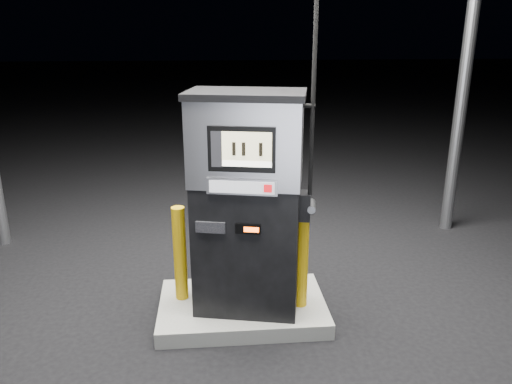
{
  "coord_description": "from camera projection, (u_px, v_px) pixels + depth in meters",
  "views": [
    {
      "loc": [
        -0.25,
        -4.27,
        2.68
      ],
      "look_at": [
        0.13,
        0.0,
        1.26
      ],
      "focal_mm": 35.0,
      "sensor_mm": 36.0,
      "label": 1
    }
  ],
  "objects": [
    {
      "name": "ground",
      "position": [
        242.0,
        314.0,
        4.9
      ],
      "size": [
        80.0,
        80.0,
        0.0
      ],
      "primitive_type": "plane",
      "color": "black",
      "rests_on": "ground"
    },
    {
      "name": "pump_island",
      "position": [
        242.0,
        308.0,
        4.87
      ],
      "size": [
        1.6,
        1.0,
        0.15
      ],
      "primitive_type": "cube",
      "color": "slate",
      "rests_on": "ground"
    },
    {
      "name": "fuel_dispenser",
      "position": [
        247.0,
        203.0,
        4.45
      ],
      "size": [
        1.17,
        0.8,
        4.21
      ],
      "rotation": [
        0.0,
        0.0,
        -0.21
      ],
      "color": "black",
      "rests_on": "pump_island"
    },
    {
      "name": "bollard_left",
      "position": [
        180.0,
        254.0,
        4.77
      ],
      "size": [
        0.17,
        0.17,
        0.94
      ],
      "primitive_type": "cylinder",
      "rotation": [
        0.0,
        0.0,
        -0.42
      ],
      "color": "#D29F0B",
      "rests_on": "pump_island"
    },
    {
      "name": "bollard_right",
      "position": [
        301.0,
        260.0,
        4.65
      ],
      "size": [
        0.15,
        0.15,
        0.93
      ],
      "primitive_type": "cylinder",
      "rotation": [
        0.0,
        0.0,
        -0.2
      ],
      "color": "#D29F0B",
      "rests_on": "pump_island"
    }
  ]
}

